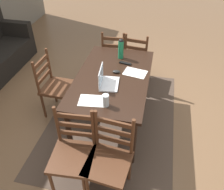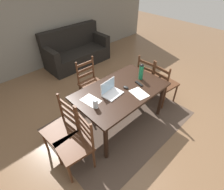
{
  "view_description": "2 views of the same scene",
  "coord_description": "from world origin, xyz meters",
  "px_view_note": "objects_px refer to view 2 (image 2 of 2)",
  "views": [
    {
      "loc": [
        -2.47,
        -0.53,
        2.45
      ],
      "look_at": [
        -0.05,
        -0.0,
        0.48
      ],
      "focal_mm": 37.29,
      "sensor_mm": 36.0,
      "label": 1
    },
    {
      "loc": [
        -1.72,
        -1.59,
        2.51
      ],
      "look_at": [
        -0.14,
        0.06,
        0.69
      ],
      "focal_mm": 28.01,
      "sensor_mm": 36.0,
      "label": 2
    }
  ],
  "objects_px": {
    "chair_right_far": "(149,76)",
    "laptop": "(111,90)",
    "chair_right_near": "(163,84)",
    "drinking_glass": "(95,104)",
    "water_bottle": "(141,71)",
    "dining_table": "(121,94)",
    "chair_far_head": "(91,83)",
    "tv_remote": "(139,84)",
    "couch": "(76,51)",
    "chair_left_far": "(62,129)",
    "computer_mouse": "(126,87)",
    "chair_left_near": "(76,145)"
  },
  "relations": [
    {
      "from": "chair_right_near",
      "to": "tv_remote",
      "type": "xyz_separation_m",
      "value": [
        -0.73,
        0.08,
        0.31
      ]
    },
    {
      "from": "water_bottle",
      "to": "laptop",
      "type": "bearing_deg",
      "value": 175.23
    },
    {
      "from": "chair_far_head",
      "to": "drinking_glass",
      "type": "bearing_deg",
      "value": -123.35
    },
    {
      "from": "chair_left_near",
      "to": "drinking_glass",
      "type": "xyz_separation_m",
      "value": [
        0.49,
        0.15,
        0.37
      ]
    },
    {
      "from": "drinking_glass",
      "to": "water_bottle",
      "type": "bearing_deg",
      "value": 1.86
    },
    {
      "from": "chair_left_near",
      "to": "couch",
      "type": "distance_m",
      "value": 3.3
    },
    {
      "from": "chair_left_near",
      "to": "chair_far_head",
      "type": "bearing_deg",
      "value": 43.95
    },
    {
      "from": "dining_table",
      "to": "chair_far_head",
      "type": "height_order",
      "value": "chair_far_head"
    },
    {
      "from": "water_bottle",
      "to": "drinking_glass",
      "type": "distance_m",
      "value": 1.08
    },
    {
      "from": "dining_table",
      "to": "drinking_glass",
      "type": "height_order",
      "value": "drinking_glass"
    },
    {
      "from": "drinking_glass",
      "to": "tv_remote",
      "type": "relative_size",
      "value": 0.85
    },
    {
      "from": "chair_left_far",
      "to": "couch",
      "type": "bearing_deg",
      "value": 51.76
    },
    {
      "from": "computer_mouse",
      "to": "dining_table",
      "type": "bearing_deg",
      "value": 155.43
    },
    {
      "from": "computer_mouse",
      "to": "tv_remote",
      "type": "distance_m",
      "value": 0.26
    },
    {
      "from": "dining_table",
      "to": "chair_right_near",
      "type": "relative_size",
      "value": 1.65
    },
    {
      "from": "water_bottle",
      "to": "tv_remote",
      "type": "xyz_separation_m",
      "value": [
        -0.15,
        -0.09,
        -0.14
      ]
    },
    {
      "from": "chair_left_near",
      "to": "chair_right_far",
      "type": "height_order",
      "value": "same"
    },
    {
      "from": "chair_right_near",
      "to": "chair_left_far",
      "type": "height_order",
      "value": "same"
    },
    {
      "from": "chair_right_near",
      "to": "water_bottle",
      "type": "relative_size",
      "value": 3.2
    },
    {
      "from": "chair_right_far",
      "to": "laptop",
      "type": "bearing_deg",
      "value": -173.73
    },
    {
      "from": "chair_right_far",
      "to": "couch",
      "type": "xyz_separation_m",
      "value": [
        -0.3,
        2.35,
        -0.11
      ]
    },
    {
      "from": "dining_table",
      "to": "chair_right_far",
      "type": "relative_size",
      "value": 1.65
    },
    {
      "from": "dining_table",
      "to": "chair_left_near",
      "type": "distance_m",
      "value": 1.11
    },
    {
      "from": "dining_table",
      "to": "chair_far_head",
      "type": "distance_m",
      "value": 0.87
    },
    {
      "from": "chair_right_near",
      "to": "chair_right_far",
      "type": "distance_m",
      "value": 0.37
    },
    {
      "from": "chair_right_near",
      "to": "chair_far_head",
      "type": "height_order",
      "value": "same"
    },
    {
      "from": "chair_far_head",
      "to": "tv_remote",
      "type": "distance_m",
      "value": 1.05
    },
    {
      "from": "couch",
      "to": "laptop",
      "type": "bearing_deg",
      "value": -111.28
    },
    {
      "from": "couch",
      "to": "chair_right_near",
      "type": "bearing_deg",
      "value": -83.8
    },
    {
      "from": "chair_right_near",
      "to": "chair_left_far",
      "type": "relative_size",
      "value": 1.0
    },
    {
      "from": "dining_table",
      "to": "chair_far_head",
      "type": "xyz_separation_m",
      "value": [
        0.0,
        0.84,
        -0.2
      ]
    },
    {
      "from": "chair_right_near",
      "to": "couch",
      "type": "height_order",
      "value": "couch"
    },
    {
      "from": "computer_mouse",
      "to": "couch",
      "type": "bearing_deg",
      "value": 67.52
    },
    {
      "from": "chair_left_far",
      "to": "tv_remote",
      "type": "height_order",
      "value": "chair_left_far"
    },
    {
      "from": "chair_left_near",
      "to": "chair_far_head",
      "type": "distance_m",
      "value": 1.49
    },
    {
      "from": "chair_left_far",
      "to": "laptop",
      "type": "height_order",
      "value": "laptop"
    },
    {
      "from": "water_bottle",
      "to": "chair_far_head",
      "type": "bearing_deg",
      "value": 120.13
    },
    {
      "from": "tv_remote",
      "to": "computer_mouse",
      "type": "bearing_deg",
      "value": -6.5
    },
    {
      "from": "water_bottle",
      "to": "computer_mouse",
      "type": "distance_m",
      "value": 0.43
    },
    {
      "from": "dining_table",
      "to": "tv_remote",
      "type": "distance_m",
      "value": 0.37
    },
    {
      "from": "chair_right_near",
      "to": "chair_left_far",
      "type": "xyz_separation_m",
      "value": [
        -2.14,
        0.37,
        0.0
      ]
    },
    {
      "from": "chair_right_far",
      "to": "computer_mouse",
      "type": "bearing_deg",
      "value": -167.72
    },
    {
      "from": "couch",
      "to": "computer_mouse",
      "type": "xyz_separation_m",
      "value": [
        -0.69,
        -2.56,
        0.42
      ]
    },
    {
      "from": "chair_far_head",
      "to": "laptop",
      "type": "xyz_separation_m",
      "value": [
        -0.19,
        -0.79,
        0.36
      ]
    },
    {
      "from": "laptop",
      "to": "water_bottle",
      "type": "bearing_deg",
      "value": -4.77
    },
    {
      "from": "laptop",
      "to": "drinking_glass",
      "type": "distance_m",
      "value": 0.4
    },
    {
      "from": "chair_right_near",
      "to": "drinking_glass",
      "type": "relative_size",
      "value": 6.57
    },
    {
      "from": "chair_far_head",
      "to": "tv_remote",
      "type": "xyz_separation_m",
      "value": [
        0.34,
        -0.95,
        0.31
      ]
    },
    {
      "from": "chair_right_far",
      "to": "water_bottle",
      "type": "relative_size",
      "value": 3.2
    },
    {
      "from": "chair_right_near",
      "to": "computer_mouse",
      "type": "distance_m",
      "value": 1.04
    }
  ]
}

